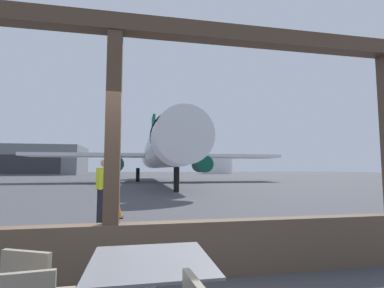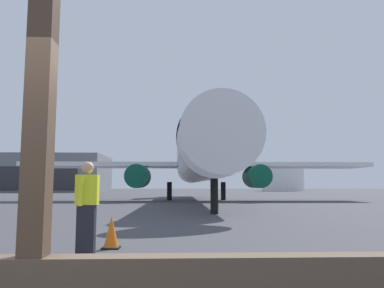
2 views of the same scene
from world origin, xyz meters
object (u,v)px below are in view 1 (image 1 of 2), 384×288
object	(u,v)px
ground_crew_worker	(104,190)
traffic_cone	(117,207)
airplane	(160,152)
distant_hangar	(35,160)
fuel_storage_tank	(217,165)

from	to	relation	value
ground_crew_worker	traffic_cone	bearing A→B (deg)	74.45
airplane	distant_hangar	world-z (taller)	airplane
airplane	ground_crew_worker	world-z (taller)	airplane
airplane	ground_crew_worker	xyz separation A→B (m)	(-3.36, -23.57, -2.42)
distant_hangar	fuel_storage_tank	world-z (taller)	distant_hangar
airplane	distant_hangar	xyz separation A→B (m)	(-28.81, 49.06, 0.41)
ground_crew_worker	fuel_storage_tank	distance (m)	86.43
fuel_storage_tank	airplane	bearing A→B (deg)	-111.78
airplane	ground_crew_worker	size ratio (longest dim) A/B	19.25
ground_crew_worker	distant_hangar	bearing A→B (deg)	109.31
traffic_cone	fuel_storage_tank	size ratio (longest dim) A/B	0.07
distant_hangar	traffic_cone	bearing A→B (deg)	-70.23
traffic_cone	fuel_storage_tank	xyz separation A→B (m)	(26.48, 81.13, 2.44)
ground_crew_worker	fuel_storage_tank	bearing A→B (deg)	71.95
airplane	distant_hangar	bearing A→B (deg)	120.43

